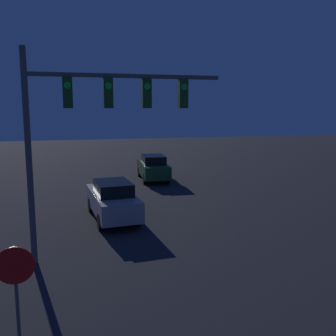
{
  "coord_description": "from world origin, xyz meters",
  "views": [
    {
      "loc": [
        -3.61,
        2.7,
        4.64
      ],
      "look_at": [
        0.0,
        16.17,
        2.41
      ],
      "focal_mm": 40.0,
      "sensor_mm": 36.0,
      "label": 1
    }
  ],
  "objects_px": {
    "car_near": "(112,200)",
    "traffic_signal_mast": "(93,114)",
    "car_far": "(153,167)",
    "stop_sign": "(15,276)"
  },
  "relations": [
    {
      "from": "car_near",
      "to": "traffic_signal_mast",
      "type": "xyz_separation_m",
      "value": [
        -0.96,
        -3.99,
        3.65
      ]
    },
    {
      "from": "traffic_signal_mast",
      "to": "car_far",
      "type": "bearing_deg",
      "value": 69.42
    },
    {
      "from": "car_near",
      "to": "car_far",
      "type": "bearing_deg",
      "value": 61.75
    },
    {
      "from": "car_near",
      "to": "stop_sign",
      "type": "relative_size",
      "value": 2.27
    },
    {
      "from": "traffic_signal_mast",
      "to": "stop_sign",
      "type": "height_order",
      "value": "traffic_signal_mast"
    },
    {
      "from": "car_near",
      "to": "car_far",
      "type": "height_order",
      "value": "same"
    },
    {
      "from": "car_near",
      "to": "traffic_signal_mast",
      "type": "height_order",
      "value": "traffic_signal_mast"
    },
    {
      "from": "car_near",
      "to": "stop_sign",
      "type": "height_order",
      "value": "stop_sign"
    },
    {
      "from": "traffic_signal_mast",
      "to": "stop_sign",
      "type": "relative_size",
      "value": 3.17
    },
    {
      "from": "traffic_signal_mast",
      "to": "stop_sign",
      "type": "distance_m",
      "value": 5.42
    }
  ]
}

